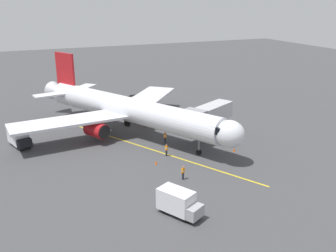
{
  "coord_description": "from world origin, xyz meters",
  "views": [
    {
      "loc": [
        18.51,
        57.76,
        20.82
      ],
      "look_at": [
        -2.38,
        9.44,
        3.0
      ],
      "focal_mm": 41.0,
      "sensor_mm": 36.0,
      "label": 1
    }
  ],
  "objects_px": {
    "safety_cone_wing_port": "(234,150)",
    "ground_crew_wing_walker": "(165,137)",
    "box_truck_starboard_side": "(179,203)",
    "safety_cone_nose_left": "(218,139)",
    "ground_crew_marshaller": "(183,173)",
    "ground_crew_loader": "(166,150)",
    "jet_bridge": "(206,116)",
    "belt_loader_near_nose": "(126,99)",
    "safety_cone_nose_right": "(156,162)",
    "airplane": "(127,109)",
    "box_truck_portside": "(19,137)"
  },
  "relations": [
    {
      "from": "airplane",
      "to": "safety_cone_nose_right",
      "type": "relative_size",
      "value": 67.75
    },
    {
      "from": "airplane",
      "to": "belt_loader_near_nose",
      "type": "distance_m",
      "value": 19.25
    },
    {
      "from": "ground_crew_marshaller",
      "to": "airplane",
      "type": "bearing_deg",
      "value": -86.66
    },
    {
      "from": "ground_crew_marshaller",
      "to": "safety_cone_nose_right",
      "type": "relative_size",
      "value": 3.11
    },
    {
      "from": "ground_crew_loader",
      "to": "box_truck_starboard_side",
      "type": "distance_m",
      "value": 15.11
    },
    {
      "from": "ground_crew_wing_walker",
      "to": "safety_cone_nose_left",
      "type": "height_order",
      "value": "ground_crew_wing_walker"
    },
    {
      "from": "safety_cone_nose_right",
      "to": "ground_crew_marshaller",
      "type": "bearing_deg",
      "value": 104.21
    },
    {
      "from": "box_truck_portside",
      "to": "safety_cone_wing_port",
      "type": "distance_m",
      "value": 31.09
    },
    {
      "from": "ground_crew_marshaller",
      "to": "ground_crew_wing_walker",
      "type": "height_order",
      "value": "same"
    },
    {
      "from": "ground_crew_loader",
      "to": "safety_cone_wing_port",
      "type": "bearing_deg",
      "value": 165.73
    },
    {
      "from": "ground_crew_wing_walker",
      "to": "belt_loader_near_nose",
      "type": "relative_size",
      "value": 0.36
    },
    {
      "from": "safety_cone_nose_right",
      "to": "safety_cone_wing_port",
      "type": "bearing_deg",
      "value": 178.21
    },
    {
      "from": "ground_crew_marshaller",
      "to": "safety_cone_wing_port",
      "type": "xyz_separation_m",
      "value": [
        -10.38,
        -4.97,
        -0.61
      ]
    },
    {
      "from": "safety_cone_nose_right",
      "to": "safety_cone_nose_left",
      "type": "bearing_deg",
      "value": -159.86
    },
    {
      "from": "safety_cone_wing_port",
      "to": "ground_crew_wing_walker",
      "type": "bearing_deg",
      "value": -42.34
    },
    {
      "from": "belt_loader_near_nose",
      "to": "safety_cone_nose_left",
      "type": "xyz_separation_m",
      "value": [
        -6.23,
        26.7,
        -0.44
      ]
    },
    {
      "from": "ground_crew_marshaller",
      "to": "safety_cone_nose_right",
      "type": "distance_m",
      "value": 5.54
    },
    {
      "from": "box_truck_portside",
      "to": "box_truck_starboard_side",
      "type": "bearing_deg",
      "value": 117.4
    },
    {
      "from": "ground_crew_wing_walker",
      "to": "ground_crew_loader",
      "type": "relative_size",
      "value": 1.0
    },
    {
      "from": "airplane",
      "to": "ground_crew_wing_walker",
      "type": "height_order",
      "value": "airplane"
    },
    {
      "from": "belt_loader_near_nose",
      "to": "safety_cone_nose_right",
      "type": "distance_m",
      "value": 31.63
    },
    {
      "from": "ground_crew_loader",
      "to": "box_truck_portside",
      "type": "distance_m",
      "value": 21.74
    },
    {
      "from": "ground_crew_marshaller",
      "to": "box_truck_portside",
      "type": "relative_size",
      "value": 0.34
    },
    {
      "from": "jet_bridge",
      "to": "safety_cone_nose_left",
      "type": "relative_size",
      "value": 19.93
    },
    {
      "from": "ground_crew_marshaller",
      "to": "ground_crew_loader",
      "type": "height_order",
      "value": "same"
    },
    {
      "from": "jet_bridge",
      "to": "safety_cone_nose_right",
      "type": "xyz_separation_m",
      "value": [
        10.26,
        5.42,
        -3.49
      ]
    },
    {
      "from": "ground_crew_wing_walker",
      "to": "safety_cone_nose_right",
      "type": "relative_size",
      "value": 3.11
    },
    {
      "from": "airplane",
      "to": "jet_bridge",
      "type": "distance_m",
      "value": 12.5
    },
    {
      "from": "safety_cone_nose_left",
      "to": "box_truck_starboard_side",
      "type": "bearing_deg",
      "value": 49.29
    },
    {
      "from": "ground_crew_loader",
      "to": "box_truck_portside",
      "type": "bearing_deg",
      "value": -32.78
    },
    {
      "from": "jet_bridge",
      "to": "belt_loader_near_nose",
      "type": "relative_size",
      "value": 2.33
    },
    {
      "from": "box_truck_portside",
      "to": "safety_cone_nose_left",
      "type": "distance_m",
      "value": 29.47
    },
    {
      "from": "ground_crew_marshaller",
      "to": "ground_crew_wing_walker",
      "type": "relative_size",
      "value": 1.0
    },
    {
      "from": "safety_cone_wing_port",
      "to": "box_truck_starboard_side",
      "type": "bearing_deg",
      "value": 40.23
    },
    {
      "from": "ground_crew_loader",
      "to": "safety_cone_wing_port",
      "type": "xyz_separation_m",
      "value": [
        -9.39,
        2.39,
        -0.61
      ]
    },
    {
      "from": "airplane",
      "to": "ground_crew_wing_walker",
      "type": "relative_size",
      "value": 21.79
    },
    {
      "from": "box_truck_starboard_side",
      "to": "safety_cone_nose_left",
      "type": "height_order",
      "value": "box_truck_starboard_side"
    },
    {
      "from": "ground_crew_marshaller",
      "to": "ground_crew_loader",
      "type": "bearing_deg",
      "value": -97.66
    },
    {
      "from": "airplane",
      "to": "belt_loader_near_nose",
      "type": "bearing_deg",
      "value": -106.75
    },
    {
      "from": "ground_crew_wing_walker",
      "to": "box_truck_portside",
      "type": "bearing_deg",
      "value": -19.76
    },
    {
      "from": "box_truck_starboard_side",
      "to": "ground_crew_marshaller",
      "type": "bearing_deg",
      "value": -118.24
    },
    {
      "from": "ground_crew_wing_walker",
      "to": "box_truck_portside",
      "type": "relative_size",
      "value": 0.34
    },
    {
      "from": "box_truck_portside",
      "to": "jet_bridge",
      "type": "bearing_deg",
      "value": 162.28
    },
    {
      "from": "box_truck_portside",
      "to": "safety_cone_wing_port",
      "type": "xyz_separation_m",
      "value": [
        -27.66,
        14.15,
        -1.11
      ]
    },
    {
      "from": "safety_cone_nose_right",
      "to": "safety_cone_wing_port",
      "type": "relative_size",
      "value": 1.0
    },
    {
      "from": "ground_crew_wing_walker",
      "to": "jet_bridge",
      "type": "bearing_deg",
      "value": 169.22
    },
    {
      "from": "box_truck_starboard_side",
      "to": "safety_cone_nose_left",
      "type": "relative_size",
      "value": 9.05
    },
    {
      "from": "safety_cone_nose_left",
      "to": "safety_cone_nose_right",
      "type": "height_order",
      "value": "same"
    },
    {
      "from": "belt_loader_near_nose",
      "to": "box_truck_portside",
      "type": "relative_size",
      "value": 0.95
    },
    {
      "from": "jet_bridge",
      "to": "ground_crew_wing_walker",
      "type": "relative_size",
      "value": 6.41
    }
  ]
}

